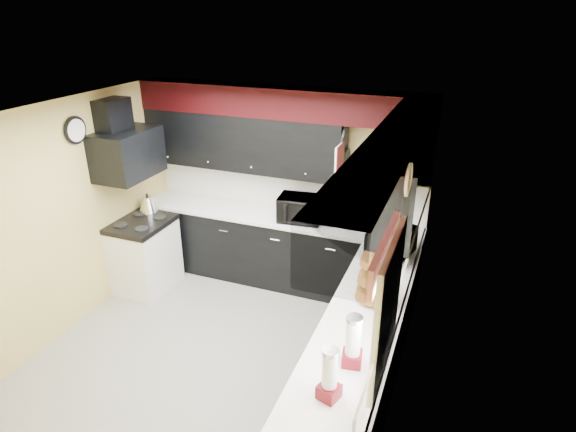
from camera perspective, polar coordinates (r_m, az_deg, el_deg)
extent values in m
plane|color=gray|center=(5.38, -7.57, -15.23)|extent=(3.60, 3.60, 0.00)
cube|color=#E0C666|center=(6.19, -0.33, 3.82)|extent=(3.60, 0.06, 2.50)
cube|color=#E0C666|center=(4.20, 13.82, -7.30)|extent=(0.06, 3.60, 2.50)
cube|color=#E0C666|center=(5.74, -24.32, -0.07)|extent=(0.06, 3.60, 2.50)
cube|color=white|center=(4.28, -9.40, 11.77)|extent=(3.60, 3.60, 0.06)
cube|color=black|center=(6.26, -1.32, -3.97)|extent=(3.60, 0.60, 0.90)
cube|color=black|center=(4.46, 8.20, -17.41)|extent=(0.60, 3.00, 0.90)
cube|color=white|center=(6.05, -1.36, -0.03)|extent=(3.62, 0.64, 0.04)
cube|color=white|center=(4.17, 8.59, -12.54)|extent=(0.64, 3.02, 0.04)
cube|color=white|center=(6.20, -0.37, 3.26)|extent=(3.60, 0.02, 0.50)
cube|color=white|center=(4.23, 13.61, -7.97)|extent=(0.02, 3.60, 0.50)
cube|color=black|center=(6.06, -5.42, 8.74)|extent=(2.60, 0.35, 0.70)
cube|color=black|center=(4.80, 13.97, 4.01)|extent=(0.35, 1.80, 0.70)
cube|color=black|center=(5.74, -1.03, 13.36)|extent=(3.60, 0.36, 0.35)
cube|color=black|center=(3.62, 12.24, 6.46)|extent=(0.36, 3.24, 0.35)
cube|color=white|center=(6.39, -16.55, -4.64)|extent=(0.60, 0.75, 0.86)
cube|color=black|center=(6.19, -17.04, -0.89)|extent=(0.62, 0.77, 0.06)
cube|color=black|center=(5.92, -18.46, 7.03)|extent=(0.50, 0.78, 0.55)
cube|color=black|center=(5.90, -20.00, 11.01)|extent=(0.24, 0.40, 0.40)
cube|color=red|center=(3.09, 11.36, -4.17)|extent=(0.04, 0.88, 0.20)
cube|color=white|center=(5.31, 6.07, 6.52)|extent=(0.03, 0.26, 0.35)
imported|color=black|center=(5.83, 1.50, 0.87)|extent=(0.57, 0.49, 0.31)
imported|color=black|center=(5.14, 12.12, -3.11)|extent=(0.49, 0.61, 0.30)
cylinder|color=white|center=(5.74, 6.87, -0.57)|extent=(0.15, 0.15, 0.15)
cube|color=black|center=(5.74, 7.25, -0.37)|extent=(0.10, 0.13, 0.19)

